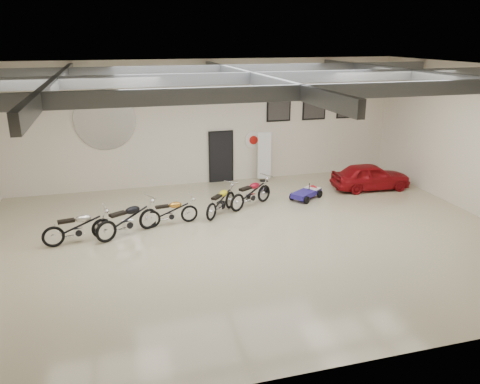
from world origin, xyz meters
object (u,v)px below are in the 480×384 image
object	(u,v)px
motorcycle_red	(251,193)
motorcycle_black	(128,219)
vintage_car	(371,176)
motorcycle_yellow	(221,201)
banner_stand	(264,158)
motorcycle_gold	(171,211)
motorcycle_silver	(78,226)
go_kart	(308,191)

from	to	relation	value
motorcycle_red	motorcycle_black	bearing A→B (deg)	167.89
motorcycle_black	vintage_car	distance (m)	9.78
motorcycle_black	motorcycle_yellow	xyz separation A→B (m)	(3.16, 1.00, -0.06)
banner_stand	motorcycle_gold	bearing A→B (deg)	-129.06
motorcycle_silver	vintage_car	xyz separation A→B (m)	(11.00, 2.27, 0.01)
motorcycle_red	banner_stand	bearing A→B (deg)	32.79
banner_stand	motorcycle_red	world-z (taller)	banner_stand
motorcycle_gold	vintage_car	distance (m)	8.34
motorcycle_silver	go_kart	world-z (taller)	motorcycle_silver
go_kart	vintage_car	distance (m)	2.85
motorcycle_gold	go_kart	distance (m)	5.51
vintage_car	motorcycle_silver	bearing A→B (deg)	105.21
motorcycle_gold	go_kart	world-z (taller)	motorcycle_gold
motorcycle_gold	motorcycle_silver	bearing A→B (deg)	-174.91
motorcycle_yellow	vintage_car	bearing A→B (deg)	-37.92
motorcycle_silver	motorcycle_black	bearing A→B (deg)	-4.44
vintage_car	motorcycle_yellow	bearing A→B (deg)	103.38
motorcycle_gold	motorcycle_red	size ratio (longest dim) A/B	0.89
motorcycle_black	vintage_car	size ratio (longest dim) A/B	0.68
motorcycle_yellow	go_kart	size ratio (longest dim) A/B	1.17
motorcycle_black	motorcycle_red	bearing A→B (deg)	-9.72
banner_stand	motorcycle_black	world-z (taller)	banner_stand
banner_stand	motorcycle_yellow	distance (m)	4.23
motorcycle_black	go_kart	world-z (taller)	motorcycle_black
motorcycle_yellow	motorcycle_red	distance (m)	1.29
motorcycle_silver	motorcycle_gold	world-z (taller)	motorcycle_silver
banner_stand	motorcycle_black	distance (m)	7.22
motorcycle_gold	vintage_car	xyz separation A→B (m)	(8.18, 1.61, 0.06)
banner_stand	vintage_car	xyz separation A→B (m)	(3.75, -2.15, -0.48)
motorcycle_silver	go_kart	bearing A→B (deg)	2.53
banner_stand	vintage_car	bearing A→B (deg)	-19.32
motorcycle_red	motorcycle_silver	bearing A→B (deg)	165.02
banner_stand	motorcycle_black	xyz separation A→B (m)	(-5.80, -4.26, -0.47)
motorcycle_silver	banner_stand	bearing A→B (deg)	20.69
vintage_car	motorcycle_gold	bearing A→B (deg)	104.73
motorcycle_black	motorcycle_red	xyz separation A→B (m)	(4.37, 1.44, -0.03)
vintage_car	motorcycle_black	bearing A→B (deg)	106.01
motorcycle_black	banner_stand	bearing A→B (deg)	8.34
motorcycle_silver	motorcycle_yellow	xyz separation A→B (m)	(4.61, 1.16, -0.03)
motorcycle_black	motorcycle_gold	size ratio (longest dim) A/B	1.17
motorcycle_gold	vintage_car	size ratio (longest dim) A/B	0.58
motorcycle_silver	motorcycle_black	world-z (taller)	motorcycle_black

